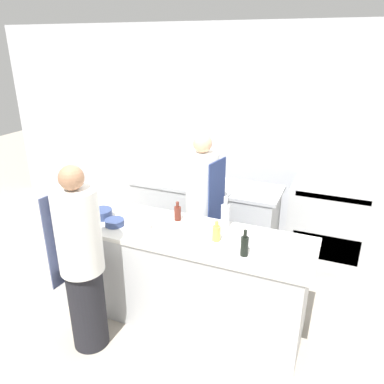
# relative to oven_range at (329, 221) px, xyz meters

# --- Properties ---
(ground_plane) EXTENTS (16.00, 16.00, 0.00)m
(ground_plane) POSITION_rel_oven_range_xyz_m (-1.27, -1.76, -0.47)
(ground_plane) COLOR #A89E8E
(wall_back) EXTENTS (8.00, 0.06, 2.80)m
(wall_back) POSITION_rel_oven_range_xyz_m (-1.27, 0.37, 0.93)
(wall_back) COLOR silver
(wall_back) RESTS_ON ground_plane
(prep_counter) EXTENTS (2.49, 0.74, 0.94)m
(prep_counter) POSITION_rel_oven_range_xyz_m (-1.27, -1.76, -0.00)
(prep_counter) COLOR #B7BABC
(prep_counter) RESTS_ON ground_plane
(pass_counter) EXTENTS (1.85, 0.62, 0.94)m
(pass_counter) POSITION_rel_oven_range_xyz_m (-1.47, -0.52, -0.00)
(pass_counter) COLOR #B7BABC
(pass_counter) RESTS_ON ground_plane
(oven_range) EXTENTS (0.96, 0.64, 0.95)m
(oven_range) POSITION_rel_oven_range_xyz_m (0.00, 0.00, 0.00)
(oven_range) COLOR #B7BABC
(oven_range) RESTS_ON ground_plane
(chef_at_prep_near) EXTENTS (0.39, 0.37, 1.69)m
(chef_at_prep_near) POSITION_rel_oven_range_xyz_m (-1.83, -2.42, 0.37)
(chef_at_prep_near) COLOR black
(chef_at_prep_near) RESTS_ON ground_plane
(chef_at_stove) EXTENTS (0.39, 0.37, 1.70)m
(chef_at_stove) POSITION_rel_oven_range_xyz_m (-1.28, -1.10, 0.38)
(chef_at_stove) COLOR black
(chef_at_stove) RESTS_ON ground_plane
(bottle_olive_oil) EXTENTS (0.07, 0.07, 0.19)m
(bottle_olive_oil) POSITION_rel_oven_range_xyz_m (-1.35, -1.56, 0.54)
(bottle_olive_oil) COLOR #5B2319
(bottle_olive_oil) RESTS_ON prep_counter
(bottle_vinegar) EXTENTS (0.07, 0.07, 0.19)m
(bottle_vinegar) POSITION_rel_oven_range_xyz_m (-0.87, -1.79, 0.54)
(bottle_vinegar) COLOR #B2A84C
(bottle_vinegar) RESTS_ON prep_counter
(bottle_wine) EXTENTS (0.08, 0.08, 0.28)m
(bottle_wine) POSITION_rel_oven_range_xyz_m (-2.24, -1.96, 0.58)
(bottle_wine) COLOR #19471E
(bottle_wine) RESTS_ON prep_counter
(bottle_cooking_oil) EXTENTS (0.07, 0.07, 0.23)m
(bottle_cooking_oil) POSITION_rel_oven_range_xyz_m (-0.58, -1.94, 0.56)
(bottle_cooking_oil) COLOR black
(bottle_cooking_oil) RESTS_ON prep_counter
(bottle_sauce) EXTENTS (0.08, 0.08, 0.31)m
(bottle_sauce) POSITION_rel_oven_range_xyz_m (-0.88, -1.52, 0.59)
(bottle_sauce) COLOR silver
(bottle_sauce) RESTS_ON prep_counter
(bowl_mixing_large) EXTENTS (0.21, 0.21, 0.08)m
(bowl_mixing_large) POSITION_rel_oven_range_xyz_m (-2.07, -1.80, 0.51)
(bowl_mixing_large) COLOR navy
(bowl_mixing_large) RESTS_ON prep_counter
(bowl_prep_small) EXTENTS (0.24, 0.24, 0.06)m
(bowl_prep_small) POSITION_rel_oven_range_xyz_m (-1.61, -1.88, 0.50)
(bowl_prep_small) COLOR white
(bowl_prep_small) RESTS_ON prep_counter
(bowl_ceramic_blue) EXTENTS (0.18, 0.18, 0.06)m
(bowl_ceramic_blue) POSITION_rel_oven_range_xyz_m (-1.85, -1.89, 0.49)
(bowl_ceramic_blue) COLOR navy
(bowl_ceramic_blue) RESTS_ON prep_counter
(cutting_board) EXTENTS (0.40, 0.26, 0.01)m
(cutting_board) POSITION_rel_oven_range_xyz_m (-0.51, -1.69, 0.47)
(cutting_board) COLOR white
(cutting_board) RESTS_ON prep_counter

